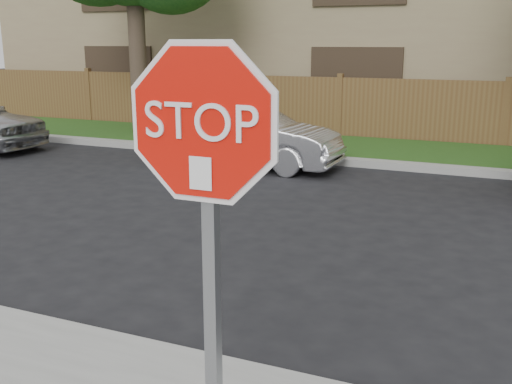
% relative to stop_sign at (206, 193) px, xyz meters
% --- Properties ---
extents(far_curb, '(70.00, 0.30, 0.15)m').
position_rel_stop_sign_xyz_m(far_curb, '(1.10, 9.63, -1.75)').
color(far_curb, gray).
rests_on(far_curb, ground).
extents(grass_strip, '(70.00, 3.00, 0.12)m').
position_rel_stop_sign_xyz_m(grass_strip, '(1.10, 11.28, -1.77)').
color(grass_strip, '#1E4714').
rests_on(grass_strip, ground).
extents(fence, '(70.00, 0.12, 1.60)m').
position_rel_stop_sign_xyz_m(fence, '(1.10, 12.88, -1.03)').
color(fence, brown).
rests_on(fence, ground).
extents(stop_sign, '(1.01, 0.13, 2.55)m').
position_rel_stop_sign_xyz_m(stop_sign, '(0.00, 0.00, 0.00)').
color(stop_sign, gray).
rests_on(stop_sign, sidewalk_near).
extents(sedan_left, '(3.83, 1.37, 1.26)m').
position_rel_stop_sign_xyz_m(sedan_left, '(-3.66, 8.68, -1.20)').
color(sedan_left, silver).
rests_on(sedan_left, ground).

